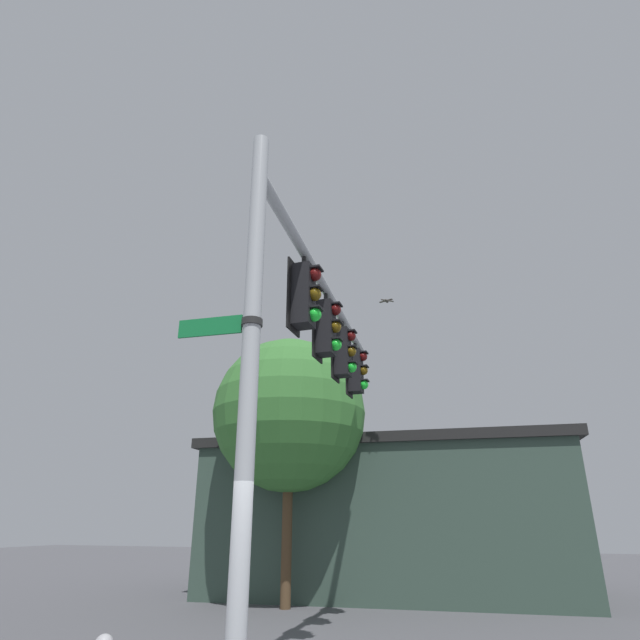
{
  "coord_description": "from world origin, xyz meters",
  "views": [
    {
      "loc": [
        5.05,
        2.5,
        2.11
      ],
      "look_at": [
        -3.2,
        -0.23,
        5.5
      ],
      "focal_mm": 29.12,
      "sensor_mm": 36.0,
      "label": 1
    }
  ],
  "objects": [
    {
      "name": "bird_flying",
      "position": [
        -8.21,
        0.08,
        7.9
      ],
      "size": [
        0.25,
        0.42,
        0.14
      ],
      "color": "#4C4742"
    },
    {
      "name": "street_name_sign",
      "position": [
        0.02,
        -0.28,
        4.25
      ],
      "size": [
        0.25,
        1.05,
        0.22
      ],
      "color": "#147238"
    },
    {
      "name": "mast_arm",
      "position": [
        -4.03,
        -0.29,
        6.3
      ],
      "size": [
        8.06,
        0.76,
        0.18
      ],
      "primitive_type": "cylinder",
      "rotation": [
        0.0,
        1.57,
        3.21
      ],
      "color": "#ADB2B7"
    },
    {
      "name": "tree_by_storefront",
      "position": [
        -9.18,
        -3.16,
        5.09
      ],
      "size": [
        4.47,
        4.47,
        7.33
      ],
      "color": "#4C3823",
      "rests_on": "ground"
    },
    {
      "name": "signal_pole",
      "position": [
        0.0,
        0.0,
        3.44
      ],
      "size": [
        0.21,
        0.21,
        6.88
      ],
      "primitive_type": "cylinder",
      "color": "#ADB2B7",
      "rests_on": "ground"
    },
    {
      "name": "traffic_light_arm_end",
      "position": [
        -6.72,
        -0.46,
        5.52
      ],
      "size": [
        0.54,
        0.49,
        1.31
      ],
      "color": "black"
    },
    {
      "name": "traffic_light_mid_outer",
      "position": [
        -5.19,
        -0.35,
        5.52
      ],
      "size": [
        0.54,
        0.49,
        1.31
      ],
      "color": "black"
    },
    {
      "name": "traffic_light_nearest_pole",
      "position": [
        -2.12,
        -0.13,
        5.52
      ],
      "size": [
        0.54,
        0.49,
        1.31
      ],
      "color": "black"
    },
    {
      "name": "traffic_light_mid_inner",
      "position": [
        -3.65,
        -0.24,
        5.52
      ],
      "size": [
        0.54,
        0.49,
        1.31
      ],
      "color": "black"
    },
    {
      "name": "storefront_building",
      "position": [
        -13.25,
        -1.09,
        2.29
      ],
      "size": [
        8.31,
        11.96,
        4.56
      ],
      "color": "#33473D",
      "rests_on": "ground"
    }
  ]
}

